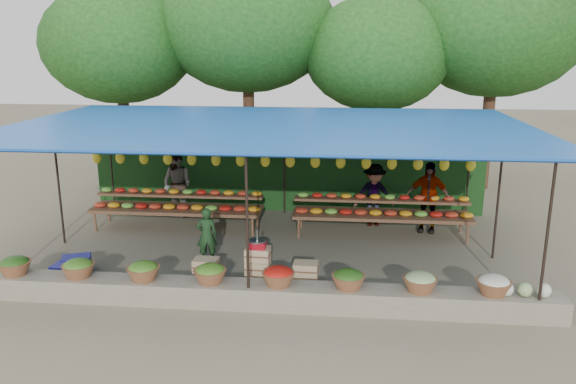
# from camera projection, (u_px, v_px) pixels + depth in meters

# --- Properties ---
(ground) EXTENTS (60.00, 60.00, 0.00)m
(ground) POSITION_uv_depth(u_px,v_px,m) (271.00, 250.00, 12.49)
(ground) COLOR #68604C
(ground) RESTS_ON ground
(stone_curb) EXTENTS (10.60, 0.55, 0.40)m
(stone_curb) POSITION_uv_depth(u_px,v_px,m) (250.00, 295.00, 9.79)
(stone_curb) COLOR #6A6355
(stone_curb) RESTS_ON ground
(stall_canopy) EXTENTS (10.80, 6.60, 2.82)m
(stall_canopy) POSITION_uv_depth(u_px,v_px,m) (270.00, 130.00, 11.87)
(stall_canopy) COLOR black
(stall_canopy) RESTS_ON ground
(produce_baskets) EXTENTS (8.98, 0.58, 0.34)m
(produce_baskets) POSITION_uv_depth(u_px,v_px,m) (244.00, 275.00, 9.71)
(produce_baskets) COLOR brown
(produce_baskets) RESTS_ON stone_curb
(netting_backdrop) EXTENTS (10.60, 0.06, 2.50)m
(netting_backdrop) POSITION_uv_depth(u_px,v_px,m) (285.00, 166.00, 15.21)
(netting_backdrop) COLOR #204D1B
(netting_backdrop) RESTS_ON ground
(tree_row) EXTENTS (16.51, 5.50, 7.12)m
(tree_row) POSITION_uv_depth(u_px,v_px,m) (312.00, 36.00, 17.11)
(tree_row) COLOR #372314
(tree_row) RESTS_ON ground
(fruit_table_left) EXTENTS (4.21, 0.95, 0.93)m
(fruit_table_left) POSITION_uv_depth(u_px,v_px,m) (178.00, 204.00, 13.88)
(fruit_table_left) COLOR #533621
(fruit_table_left) RESTS_ON ground
(fruit_table_right) EXTENTS (4.21, 0.95, 0.93)m
(fruit_table_right) POSITION_uv_depth(u_px,v_px,m) (382.00, 210.00, 13.40)
(fruit_table_right) COLOR #533621
(fruit_table_right) RESTS_ON ground
(crate_counter) EXTENTS (2.36, 0.36, 0.77)m
(crate_counter) POSITION_uv_depth(u_px,v_px,m) (257.00, 271.00, 10.55)
(crate_counter) COLOR tan
(crate_counter) RESTS_ON ground
(weighing_scale) EXTENTS (0.34, 0.34, 0.36)m
(weighing_scale) POSITION_uv_depth(u_px,v_px,m) (257.00, 243.00, 10.41)
(weighing_scale) COLOR #A80D1C
(weighing_scale) RESTS_ON crate_counter
(vendor_seated) EXTENTS (0.48, 0.36, 1.18)m
(vendor_seated) POSITION_uv_depth(u_px,v_px,m) (207.00, 235.00, 11.66)
(vendor_seated) COLOR #1C3E1C
(vendor_seated) RESTS_ON ground
(customer_left) EXTENTS (1.04, 0.94, 1.75)m
(customer_left) POSITION_uv_depth(u_px,v_px,m) (177.00, 184.00, 14.75)
(customer_left) COLOR slate
(customer_left) RESTS_ON ground
(customer_mid) EXTENTS (1.11, 0.76, 1.58)m
(customer_mid) POSITION_uv_depth(u_px,v_px,m) (374.00, 195.00, 14.05)
(customer_mid) COLOR slate
(customer_mid) RESTS_ON ground
(customer_right) EXTENTS (1.09, 0.63, 1.74)m
(customer_right) POSITION_uv_depth(u_px,v_px,m) (428.00, 197.00, 13.54)
(customer_right) COLOR slate
(customer_right) RESTS_ON ground
(blue_crate_front) EXTENTS (0.57, 0.43, 0.32)m
(blue_crate_front) POSITION_uv_depth(u_px,v_px,m) (67.00, 272.00, 10.86)
(blue_crate_front) COLOR navy
(blue_crate_front) RESTS_ON ground
(blue_crate_back) EXTENTS (0.65, 0.56, 0.33)m
(blue_crate_back) POSITION_uv_depth(u_px,v_px,m) (77.00, 264.00, 11.26)
(blue_crate_back) COLOR navy
(blue_crate_back) RESTS_ON ground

